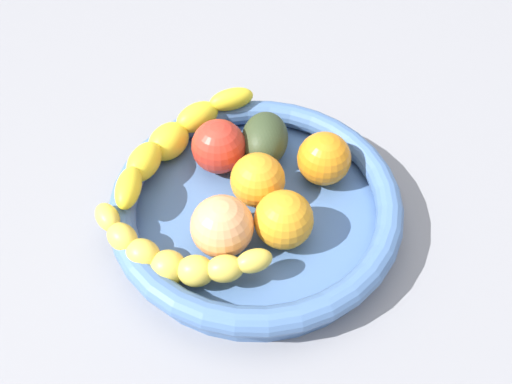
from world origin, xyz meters
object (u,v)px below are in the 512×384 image
orange_mid_left (324,159)px  avocado_dark (267,139)px  banana_draped_right (172,257)px  orange_front (259,180)px  orange_mid_right (284,220)px  peach_blush (222,226)px  fruit_bowl (256,205)px  banana_draped_left (174,140)px  tomato_red (219,146)px

orange_mid_left → avocado_dark: orange_mid_left is taller
orange_mid_left → banana_draped_right: bearing=45.5°
orange_front → orange_mid_right: (-3.38, 5.43, 0.07)cm
peach_blush → avocado_dark: bearing=-102.7°
orange_front → avocado_dark: bearing=-91.3°
fruit_bowl → banana_draped_left: (11.22, -7.19, 2.48)cm
orange_mid_left → peach_blush: size_ratio=0.94×
banana_draped_left → banana_draped_right: size_ratio=1.06×
tomato_red → orange_mid_right: bearing=131.2°
banana_draped_left → tomato_red: 5.88cm
tomato_red → avocado_dark: (-5.69, -2.49, -0.50)cm
orange_front → fruit_bowl: bearing=85.6°
banana_draped_right → banana_draped_left: bearing=-78.3°
tomato_red → peach_blush: (-2.42, 12.04, 0.09)cm
banana_draped_left → orange_front: size_ratio=3.47×
banana_draped_left → orange_front: orange_front is taller
orange_mid_right → peach_blush: (6.49, 1.85, 0.17)cm
fruit_bowl → orange_front: size_ratio=5.27×
fruit_bowl → orange_mid_left: 9.98cm
fruit_bowl → orange_mid_right: size_ratio=5.17×
avocado_dark → peach_blush: bearing=77.3°
banana_draped_right → orange_mid_right: bearing=-153.1°
banana_draped_left → orange_mid_left: bearing=176.4°
banana_draped_right → avocado_dark: (-8.05, -18.40, 0.32)cm
peach_blush → fruit_bowl: bearing=-117.9°
fruit_bowl → avocado_dark: avocado_dark is taller
orange_mid_left → orange_front: bearing=30.5°
orange_mid_left → orange_mid_right: (4.00, 9.79, 0.02)cm
orange_mid_left → avocado_dark: bearing=-21.8°
peach_blush → banana_draped_left: bearing=-57.3°
fruit_bowl → orange_mid_left: size_ratio=5.21×
banana_draped_right → orange_mid_left: size_ratio=3.23×
orange_front → tomato_red: 7.29cm
fruit_bowl → orange_front: orange_front is taller
orange_mid_right → avocado_dark: bearing=-75.8°
peach_blush → orange_front: bearing=-113.1°
avocado_dark → orange_mid_left: bearing=158.2°
tomato_red → orange_mid_left: bearing=178.2°
banana_draped_right → avocado_dark: size_ratio=2.61×
fruit_bowl → banana_draped_right: 12.43cm
banana_draped_left → tomato_red: size_ratio=3.32×
fruit_bowl → peach_blush: peach_blush is taller
orange_front → avocado_dark: orange_front is taller
banana_draped_right → orange_front: orange_front is taller
banana_draped_left → orange_mid_left: orange_mid_left is taller
fruit_bowl → tomato_red: (5.40, -6.40, 2.78)cm
banana_draped_left → fruit_bowl: bearing=147.3°
peach_blush → orange_mid_right: bearing=-164.1°
fruit_bowl → banana_draped_right: (7.76, 9.52, 1.96)cm
tomato_red → peach_blush: size_ratio=0.97×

